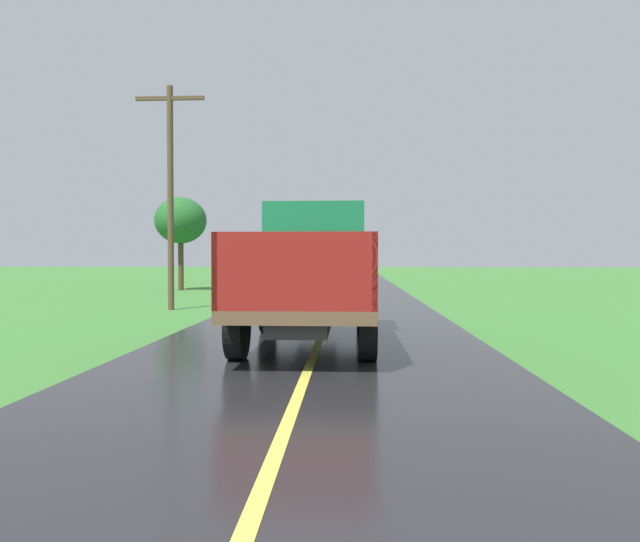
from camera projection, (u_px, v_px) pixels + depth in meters
banana_truck_near at (311, 270)px, 11.67m from camera, size 2.38×5.82×2.80m
utility_pole_roadside at (170, 188)px, 18.84m from camera, size 2.25×0.20×7.28m
roadside_tree_near_left at (181, 221)px, 30.01m from camera, size 2.65×2.65×4.82m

